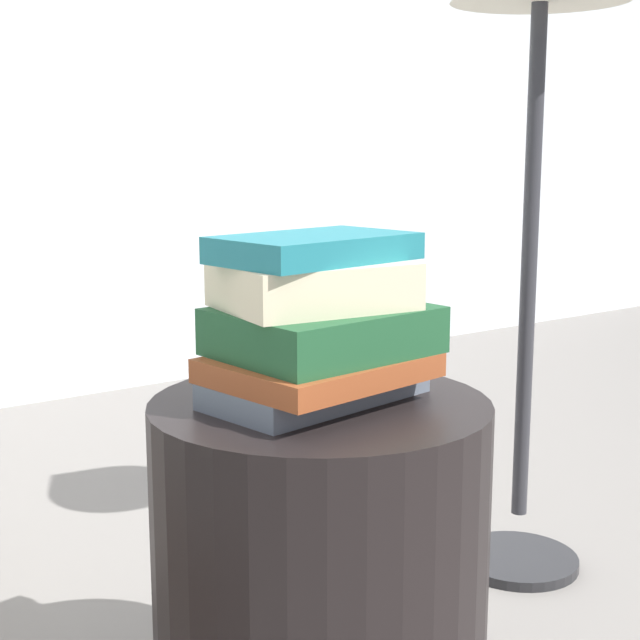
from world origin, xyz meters
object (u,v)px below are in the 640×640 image
object	(u,v)px
book_slate	(316,388)
book_cream	(313,285)
book_forest	(322,330)
book_teal	(315,248)
book_rust	(319,368)
side_table	(320,578)

from	to	relation	value
book_slate	book_cream	world-z (taller)	book_cream
book_forest	book_teal	distance (m)	0.11
book_slate	book_rust	xyz separation A→B (m)	(-0.01, -0.02, 0.03)
book_slate	book_rust	distance (m)	0.04
book_slate	book_forest	distance (m)	0.08
book_cream	book_teal	xyz separation A→B (m)	(0.00, 0.00, 0.05)
book_cream	book_rust	bearing A→B (deg)	-92.84
book_rust	book_teal	world-z (taller)	book_teal
side_table	book_rust	distance (m)	0.29
book_forest	book_cream	distance (m)	0.06
book_rust	book_slate	bearing A→B (deg)	58.33
side_table	book_rust	world-z (taller)	book_rust
book_rust	book_forest	distance (m)	0.05
book_rust	book_teal	size ratio (longest dim) A/B	1.05
side_table	book_slate	size ratio (longest dim) A/B	1.73
side_table	book_cream	xyz separation A→B (m)	(-0.01, 0.01, 0.40)
book_forest	book_cream	xyz separation A→B (m)	(-0.01, 0.00, 0.06)
side_table	book_teal	bearing A→B (deg)	91.64
book_forest	side_table	bearing A→B (deg)	-161.29
book_slate	book_teal	world-z (taller)	book_teal
side_table	book_cream	world-z (taller)	book_cream
book_slate	book_teal	bearing A→B (deg)	96.05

